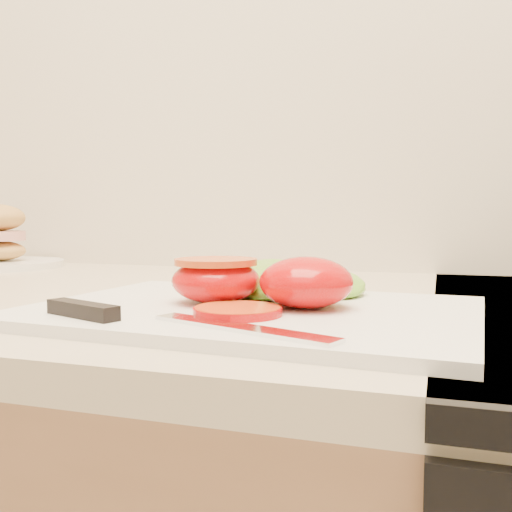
% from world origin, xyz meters
% --- Properties ---
extents(cutting_board, '(0.41, 0.31, 0.01)m').
position_xyz_m(cutting_board, '(0.01, 1.54, 0.94)').
color(cutting_board, silver).
rests_on(cutting_board, counter).
extents(tomato_half_dome, '(0.08, 0.08, 0.05)m').
position_xyz_m(tomato_half_dome, '(0.06, 1.55, 0.96)').
color(tomato_half_dome, red).
rests_on(tomato_half_dome, cutting_board).
extents(tomato_half_cut, '(0.08, 0.08, 0.04)m').
position_xyz_m(tomato_half_cut, '(-0.03, 1.55, 0.96)').
color(tomato_half_cut, red).
rests_on(tomato_half_cut, cutting_board).
extents(tomato_slice_0, '(0.07, 0.07, 0.01)m').
position_xyz_m(tomato_slice_0, '(0.02, 1.49, 0.94)').
color(tomato_slice_0, '#D55420').
rests_on(tomato_slice_0, cutting_board).
extents(lettuce_leaf_0, '(0.19, 0.17, 0.03)m').
position_xyz_m(lettuce_leaf_0, '(0.00, 1.62, 0.96)').
color(lettuce_leaf_0, '#8DC634').
rests_on(lettuce_leaf_0, cutting_board).
extents(lettuce_leaf_1, '(0.15, 0.15, 0.03)m').
position_xyz_m(lettuce_leaf_1, '(0.05, 1.63, 0.95)').
color(lettuce_leaf_1, '#8DC634').
rests_on(lettuce_leaf_1, cutting_board).
extents(knife, '(0.26, 0.07, 0.01)m').
position_xyz_m(knife, '(-0.04, 1.44, 0.94)').
color(knife, silver).
rests_on(knife, cutting_board).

